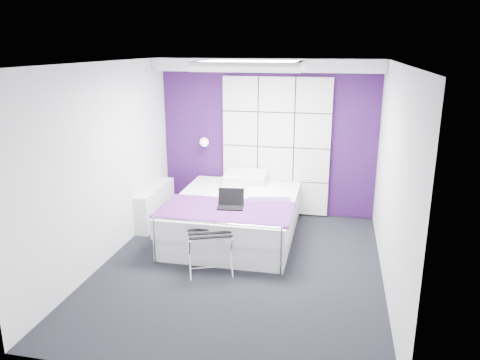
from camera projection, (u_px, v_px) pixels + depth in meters
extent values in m
plane|color=black|center=(240.00, 267.00, 6.11)|extent=(4.40, 4.40, 0.00)
plane|color=white|center=(240.00, 63.00, 5.39)|extent=(4.40, 4.40, 0.00)
plane|color=white|center=(268.00, 138.00, 7.81)|extent=(3.60, 0.00, 3.60)
plane|color=white|center=(106.00, 164.00, 6.11)|extent=(0.00, 4.40, 4.40)
plane|color=white|center=(393.00, 180.00, 5.39)|extent=(0.00, 4.40, 4.40)
cube|color=#341049|center=(267.00, 138.00, 7.81)|extent=(3.58, 0.02, 2.58)
cube|color=white|center=(266.00, 65.00, 7.25)|extent=(3.58, 0.50, 0.20)
sphere|color=white|center=(205.00, 142.00, 7.92)|extent=(0.15, 0.15, 0.15)
cube|color=white|center=(155.00, 205.00, 7.59)|extent=(0.22, 1.20, 0.60)
cube|color=white|center=(235.00, 226.00, 7.07)|extent=(1.74, 2.18, 0.33)
cube|color=white|center=(235.00, 207.00, 6.99)|extent=(1.78, 2.22, 0.27)
cube|color=#501A60|center=(226.00, 210.00, 6.43)|extent=(1.84, 0.98, 0.03)
cube|color=white|center=(216.00, 185.00, 8.04)|extent=(0.40, 0.31, 0.04)
cube|color=black|center=(210.00, 233.00, 5.85)|extent=(0.54, 0.40, 0.01)
cube|color=black|center=(230.00, 207.00, 6.46)|extent=(0.36, 0.25, 0.02)
cube|color=black|center=(232.00, 196.00, 6.54)|extent=(0.36, 0.01, 0.24)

